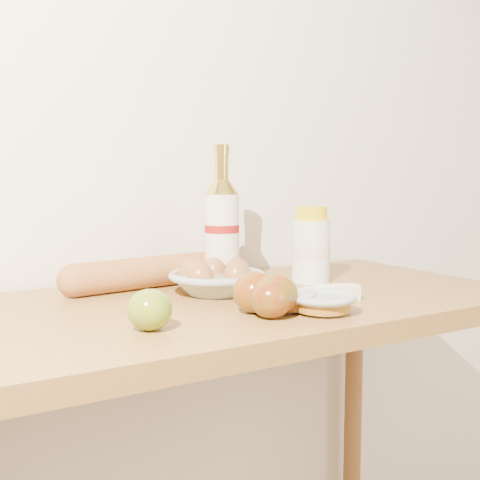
% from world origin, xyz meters
% --- Properties ---
extents(back_wall, '(3.50, 0.02, 2.60)m').
position_xyz_m(back_wall, '(0.00, 1.51, 1.30)').
color(back_wall, silver).
rests_on(back_wall, ground).
extents(table, '(1.20, 0.60, 0.90)m').
position_xyz_m(table, '(0.00, 1.18, 0.78)').
color(table, '#A77735').
rests_on(table, ground).
extents(bourbon_bottle, '(0.10, 0.10, 0.31)m').
position_xyz_m(bourbon_bottle, '(0.05, 1.30, 1.03)').
color(bourbon_bottle, beige).
rests_on(bourbon_bottle, table).
extents(cream_bottle, '(0.11, 0.11, 0.17)m').
position_xyz_m(cream_bottle, '(0.25, 1.25, 0.98)').
color(cream_bottle, silver).
rests_on(cream_bottle, table).
extents(egg_bowl, '(0.26, 0.26, 0.07)m').
position_xyz_m(egg_bowl, '(-0.00, 1.24, 0.93)').
color(egg_bowl, '#94A19C').
rests_on(egg_bowl, table).
extents(baguette, '(0.42, 0.12, 0.07)m').
position_xyz_m(baguette, '(-0.10, 1.37, 0.93)').
color(baguette, '#B97538').
rests_on(baguette, table).
extents(apple_yellowgreen, '(0.08, 0.08, 0.07)m').
position_xyz_m(apple_yellowgreen, '(-0.24, 1.03, 0.93)').
color(apple_yellowgreen, olive).
rests_on(apple_yellowgreen, table).
extents(apple_redgreen_front, '(0.09, 0.09, 0.07)m').
position_xyz_m(apple_redgreen_front, '(-0.03, 1.00, 0.93)').
color(apple_redgreen_front, maroon).
rests_on(apple_redgreen_front, table).
extents(apple_redgreen_right, '(0.10, 0.10, 0.07)m').
position_xyz_m(apple_redgreen_right, '(-0.01, 1.01, 0.94)').
color(apple_redgreen_right, '#930808').
rests_on(apple_redgreen_right, table).
extents(sugar_bowl, '(0.12, 0.12, 0.03)m').
position_xyz_m(sugar_bowl, '(0.03, 1.04, 0.92)').
color(sugar_bowl, gray).
rests_on(sugar_bowl, table).
extents(syrup_bowl, '(0.15, 0.15, 0.03)m').
position_xyz_m(syrup_bowl, '(0.07, 0.98, 0.92)').
color(syrup_bowl, '#95A39E').
rests_on(syrup_bowl, table).
extents(butter_stick, '(0.12, 0.05, 0.03)m').
position_xyz_m(butter_stick, '(0.15, 1.05, 0.92)').
color(butter_stick, beige).
rests_on(butter_stick, table).
extents(apple_extra, '(0.10, 0.10, 0.07)m').
position_xyz_m(apple_extra, '(-0.03, 1.05, 0.94)').
color(apple_extra, '#930808').
rests_on(apple_extra, table).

